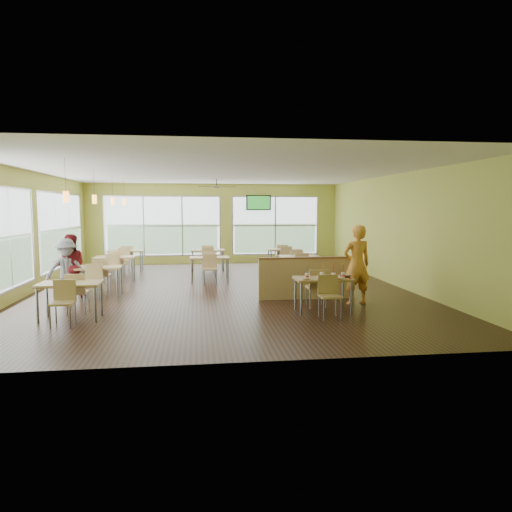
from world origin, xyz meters
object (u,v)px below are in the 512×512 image
object	(u,v)px
man_plaid	(357,265)
food_basket	(345,276)
half_wall_divider	(307,278)
main_table	(323,283)

from	to	relation	value
man_plaid	food_basket	world-z (taller)	man_plaid
half_wall_divider	main_table	bearing A→B (deg)	-90.00
half_wall_divider	food_basket	size ratio (longest dim) A/B	9.76
man_plaid	food_basket	xyz separation A→B (m)	(-0.51, -0.72, -0.14)
man_plaid	half_wall_divider	bearing A→B (deg)	-43.31
half_wall_divider	man_plaid	world-z (taller)	man_plaid
main_table	half_wall_divider	bearing A→B (deg)	90.00
half_wall_divider	food_basket	distance (m)	1.57
half_wall_divider	food_basket	xyz separation A→B (m)	(0.49, -1.47, 0.26)
half_wall_divider	man_plaid	bearing A→B (deg)	-36.64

